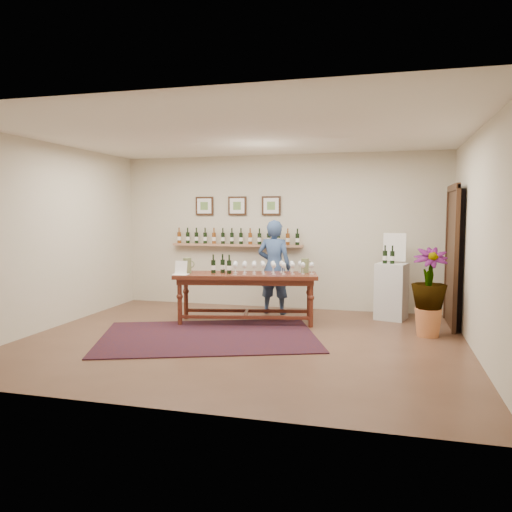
% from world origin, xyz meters
% --- Properties ---
extents(ground, '(6.00, 6.00, 0.00)m').
position_xyz_m(ground, '(0.00, 0.00, 0.00)').
color(ground, '#4F3323').
rests_on(ground, ground).
extents(room_shell, '(6.00, 6.00, 6.00)m').
position_xyz_m(room_shell, '(2.11, 1.86, 1.12)').
color(room_shell, beige).
rests_on(room_shell, ground).
extents(rug, '(3.51, 2.91, 0.02)m').
position_xyz_m(rug, '(-0.50, 0.07, 0.01)').
color(rug, '#4A170D').
rests_on(rug, ground).
extents(tasting_table, '(2.33, 1.15, 0.79)m').
position_xyz_m(tasting_table, '(-0.24, 1.08, 0.67)').
color(tasting_table, '#411410').
rests_on(tasting_table, ground).
extents(table_glasses, '(1.44, 0.72, 0.20)m').
position_xyz_m(table_glasses, '(0.10, 1.20, 0.89)').
color(table_glasses, silver).
rests_on(table_glasses, tasting_table).
extents(table_bottles, '(0.31, 0.19, 0.33)m').
position_xyz_m(table_bottles, '(-0.63, 1.05, 0.96)').
color(table_bottles, black).
rests_on(table_bottles, tasting_table).
extents(pitcher_left, '(0.19, 0.19, 0.24)m').
position_xyz_m(pitcher_left, '(-1.16, 0.90, 0.91)').
color(pitcher_left, '#626D44').
rests_on(pitcher_left, tasting_table).
extents(pitcher_right, '(0.17, 0.17, 0.23)m').
position_xyz_m(pitcher_right, '(0.65, 1.43, 0.91)').
color(pitcher_right, '#626D44').
rests_on(pitcher_right, tasting_table).
extents(menu_card, '(0.24, 0.18, 0.21)m').
position_xyz_m(menu_card, '(-1.19, 0.72, 0.90)').
color(menu_card, white).
rests_on(menu_card, tasting_table).
extents(display_pedestal, '(0.57, 0.57, 0.92)m').
position_xyz_m(display_pedestal, '(2.00, 1.96, 0.46)').
color(display_pedestal, silver).
rests_on(display_pedestal, ground).
extents(pedestal_bottles, '(0.33, 0.16, 0.31)m').
position_xyz_m(pedestal_bottles, '(1.95, 1.90, 1.08)').
color(pedestal_bottles, black).
rests_on(pedestal_bottles, display_pedestal).
extents(info_sign, '(0.37, 0.11, 0.51)m').
position_xyz_m(info_sign, '(2.04, 2.11, 1.18)').
color(info_sign, white).
rests_on(info_sign, display_pedestal).
extents(potted_plant, '(0.60, 0.60, 1.09)m').
position_xyz_m(potted_plant, '(2.50, 0.90, 0.64)').
color(potted_plant, '#C47241').
rests_on(potted_plant, ground).
extents(person, '(0.62, 0.44, 1.63)m').
position_xyz_m(person, '(0.04, 1.91, 0.82)').
color(person, '#314974').
rests_on(person, ground).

